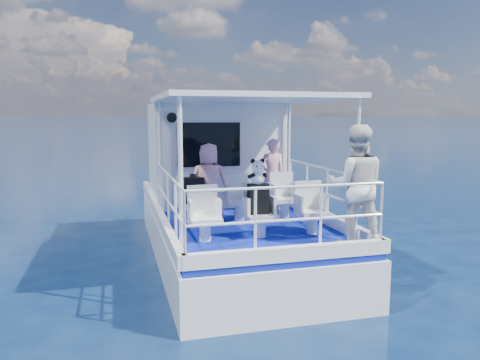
# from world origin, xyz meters

# --- Properties ---
(ground) EXTENTS (2000.00, 2000.00, 0.00)m
(ground) POSITION_xyz_m (0.00, 0.00, 0.00)
(ground) COLOR #08183B
(ground) RESTS_ON ground
(hull) EXTENTS (3.00, 7.00, 1.60)m
(hull) POSITION_xyz_m (0.00, 1.00, 0.00)
(hull) COLOR white
(hull) RESTS_ON ground
(deck) EXTENTS (2.90, 6.90, 0.10)m
(deck) POSITION_xyz_m (0.00, 1.00, 0.85)
(deck) COLOR #0A1790
(deck) RESTS_ON hull
(cabin) EXTENTS (2.85, 2.00, 2.20)m
(cabin) POSITION_xyz_m (0.00, 2.30, 2.00)
(cabin) COLOR white
(cabin) RESTS_ON deck
(canopy) EXTENTS (3.00, 3.20, 0.08)m
(canopy) POSITION_xyz_m (0.00, -0.20, 3.14)
(canopy) COLOR white
(canopy) RESTS_ON cabin
(canopy_posts) EXTENTS (2.77, 2.97, 2.20)m
(canopy_posts) POSITION_xyz_m (0.00, -0.25, 2.00)
(canopy_posts) COLOR white
(canopy_posts) RESTS_ON deck
(railings) EXTENTS (2.84, 3.59, 1.00)m
(railings) POSITION_xyz_m (0.00, -0.58, 1.40)
(railings) COLOR white
(railings) RESTS_ON deck
(seat_port_fwd) EXTENTS (0.48, 0.46, 0.38)m
(seat_port_fwd) POSITION_xyz_m (-0.90, 0.20, 1.09)
(seat_port_fwd) COLOR white
(seat_port_fwd) RESTS_ON deck
(seat_center_fwd) EXTENTS (0.48, 0.46, 0.38)m
(seat_center_fwd) POSITION_xyz_m (0.00, 0.20, 1.09)
(seat_center_fwd) COLOR white
(seat_center_fwd) RESTS_ON deck
(seat_stbd_fwd) EXTENTS (0.48, 0.46, 0.38)m
(seat_stbd_fwd) POSITION_xyz_m (0.90, 0.20, 1.09)
(seat_stbd_fwd) COLOR white
(seat_stbd_fwd) RESTS_ON deck
(seat_port_aft) EXTENTS (0.48, 0.46, 0.38)m
(seat_port_aft) POSITION_xyz_m (-0.90, -1.10, 1.09)
(seat_port_aft) COLOR white
(seat_port_aft) RESTS_ON deck
(seat_center_aft) EXTENTS (0.48, 0.46, 0.38)m
(seat_center_aft) POSITION_xyz_m (0.00, -1.10, 1.09)
(seat_center_aft) COLOR white
(seat_center_aft) RESTS_ON deck
(seat_stbd_aft) EXTENTS (0.48, 0.46, 0.38)m
(seat_stbd_aft) POSITION_xyz_m (0.90, -1.10, 1.09)
(seat_stbd_aft) COLOR white
(seat_stbd_aft) RESTS_ON deck
(passenger_port_fwd) EXTENTS (0.61, 0.50, 1.45)m
(passenger_port_fwd) POSITION_xyz_m (-0.57, 0.20, 1.62)
(passenger_port_fwd) COLOR pink
(passenger_port_fwd) RESTS_ON deck
(passenger_stbd_fwd) EXTENTS (0.55, 0.37, 1.49)m
(passenger_stbd_fwd) POSITION_xyz_m (0.82, 0.73, 1.64)
(passenger_stbd_fwd) COLOR pink
(passenger_stbd_fwd) RESTS_ON deck
(passenger_stbd_aft) EXTENTS (1.07, 0.96, 1.81)m
(passenger_stbd_aft) POSITION_xyz_m (1.25, -1.87, 1.80)
(passenger_stbd_aft) COLOR silver
(passenger_stbd_aft) RESTS_ON deck
(backpack_port) EXTENTS (0.35, 0.20, 0.46)m
(backpack_port) POSITION_xyz_m (-0.87, 0.11, 1.51)
(backpack_port) COLOR black
(backpack_port) RESTS_ON seat_port_fwd
(backpack_center) EXTENTS (0.32, 0.18, 0.48)m
(backpack_center) POSITION_xyz_m (-0.03, -1.08, 1.52)
(backpack_center) COLOR black
(backpack_center) RESTS_ON seat_center_aft
(compact_camera) EXTENTS (0.10, 0.06, 0.06)m
(compact_camera) POSITION_xyz_m (-0.89, 0.13, 1.77)
(compact_camera) COLOR black
(compact_camera) RESTS_ON backpack_port
(panda) EXTENTS (0.26, 0.22, 0.40)m
(panda) POSITION_xyz_m (-0.05, -1.09, 1.96)
(panda) COLOR white
(panda) RESTS_ON backpack_center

